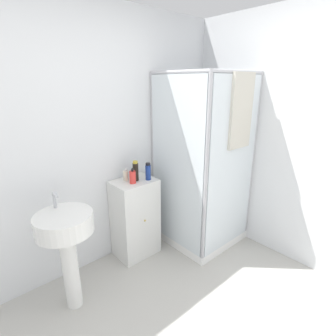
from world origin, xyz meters
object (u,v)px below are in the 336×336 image
soap_dispenser (133,177)px  shampoo_bottle_tall_black (136,171)px  sink (66,238)px  lotion_bottle_white (126,176)px  shampoo_bottle_blue (148,172)px

soap_dispenser → shampoo_bottle_tall_black: size_ratio=0.76×
sink → lotion_bottle_white: bearing=21.5°
sink → shampoo_bottle_blue: bearing=10.0°
sink → shampoo_bottle_tall_black: (0.83, 0.23, 0.30)m
soap_dispenser → shampoo_bottle_tall_black: 0.09m
shampoo_bottle_tall_black → shampoo_bottle_blue: 0.13m
soap_dispenser → shampoo_bottle_blue: (0.17, -0.03, 0.02)m
shampoo_bottle_tall_black → sink: bearing=-164.3°
sink → shampoo_bottle_tall_black: bearing=15.7°
shampoo_bottle_tall_black → lotion_bottle_white: bearing=140.5°
shampoo_bottle_tall_black → lotion_bottle_white: shampoo_bottle_tall_black is taller
soap_dispenser → shampoo_bottle_tall_black: shampoo_bottle_tall_black is taller
lotion_bottle_white → sink: bearing=-158.5°
sink → lotion_bottle_white: size_ratio=7.44×
sink → lotion_bottle_white: sink is taller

